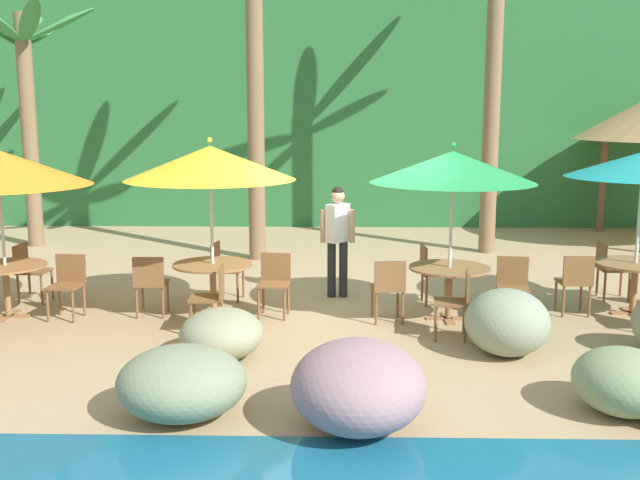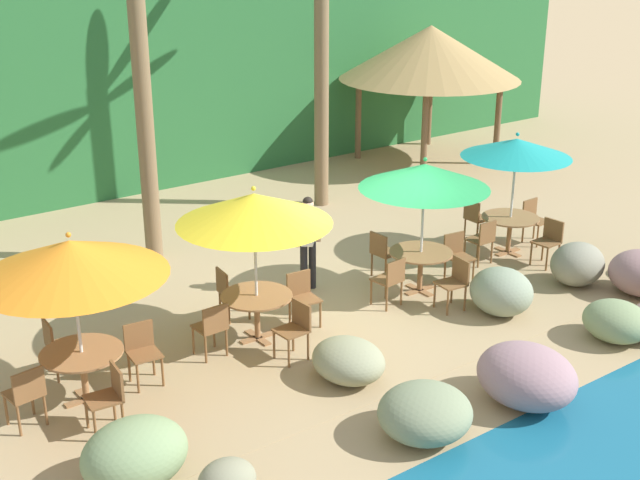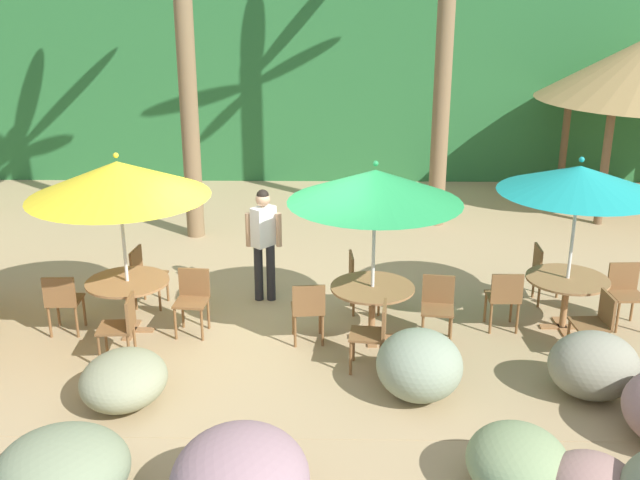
# 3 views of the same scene
# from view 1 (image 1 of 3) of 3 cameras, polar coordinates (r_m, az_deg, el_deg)

# --- Properties ---
(ground_plane) EXTENTS (120.00, 120.00, 0.00)m
(ground_plane) POSITION_cam_1_polar(r_m,az_deg,el_deg) (10.58, 2.27, -5.66)
(ground_plane) COLOR tan
(terrace_deck) EXTENTS (18.00, 5.20, 0.01)m
(terrace_deck) POSITION_cam_1_polar(r_m,az_deg,el_deg) (10.57, 2.27, -5.64)
(terrace_deck) COLOR tan
(terrace_deck) RESTS_ON ground
(foliage_backdrop) EXTENTS (28.00, 2.40, 6.00)m
(foliage_backdrop) POSITION_cam_1_polar(r_m,az_deg,el_deg) (19.18, 1.89, 10.45)
(foliage_backdrop) COLOR #286633
(foliage_backdrop) RESTS_ON ground
(rock_seawall) EXTENTS (14.87, 3.48, 0.85)m
(rock_seawall) POSITION_cam_1_polar(r_m,az_deg,el_deg) (7.76, 3.01, -8.73)
(rock_seawall) COLOR gray
(rock_seawall) RESTS_ON ground
(dining_table_orange) EXTENTS (1.10, 1.10, 0.74)m
(dining_table_orange) POSITION_cam_1_polar(r_m,az_deg,el_deg) (11.13, -22.86, -2.40)
(dining_table_orange) COLOR olive
(dining_table_orange) RESTS_ON ground
(chair_orange_seaward) EXTENTS (0.46, 0.47, 0.87)m
(chair_orange_seaward) POSITION_cam_1_polar(r_m,az_deg,el_deg) (10.84, -18.67, -3.00)
(chair_orange_seaward) COLOR brown
(chair_orange_seaward) RESTS_ON ground
(chair_orange_inland) EXTENTS (0.45, 0.44, 0.87)m
(chair_orange_inland) POSITION_cam_1_polar(r_m,az_deg,el_deg) (11.93, -21.35, -2.00)
(chair_orange_inland) COLOR brown
(chair_orange_inland) RESTS_ON ground
(umbrella_yellow) EXTENTS (2.33, 2.33, 2.47)m
(umbrella_yellow) POSITION_cam_1_polar(r_m,az_deg,el_deg) (10.24, -8.38, 5.84)
(umbrella_yellow) COLOR silver
(umbrella_yellow) RESTS_ON ground
(dining_table_yellow) EXTENTS (1.10, 1.10, 0.74)m
(dining_table_yellow) POSITION_cam_1_polar(r_m,az_deg,el_deg) (10.46, -8.17, -2.46)
(dining_table_yellow) COLOR olive
(dining_table_yellow) RESTS_ON ground
(chair_yellow_seaward) EXTENTS (0.46, 0.46, 0.87)m
(chair_yellow_seaward) POSITION_cam_1_polar(r_m,az_deg,el_deg) (10.39, -3.48, -3.03)
(chair_yellow_seaward) COLOR brown
(chair_yellow_seaward) RESTS_ON ground
(chair_yellow_inland) EXTENTS (0.47, 0.46, 0.87)m
(chair_yellow_inland) POSITION_cam_1_polar(r_m,az_deg,el_deg) (11.30, -7.43, -2.03)
(chair_yellow_inland) COLOR brown
(chair_yellow_inland) RESTS_ON ground
(chair_yellow_left) EXTENTS (0.43, 0.44, 0.87)m
(chair_yellow_left) POSITION_cam_1_polar(r_m,az_deg,el_deg) (10.54, -12.81, -3.08)
(chair_yellow_left) COLOR brown
(chair_yellow_left) RESTS_ON ground
(chair_yellow_right) EXTENTS (0.45, 0.44, 0.87)m
(chair_yellow_right) POSITION_cam_1_polar(r_m,az_deg,el_deg) (9.65, -8.15, -4.14)
(chair_yellow_right) COLOR brown
(chair_yellow_right) RESTS_ON ground
(umbrella_green) EXTENTS (2.21, 2.21, 2.42)m
(umbrella_green) POSITION_cam_1_polar(r_m,az_deg,el_deg) (10.07, 10.09, 5.50)
(umbrella_green) COLOR silver
(umbrella_green) RESTS_ON ground
(dining_table_green) EXTENTS (1.10, 1.10, 0.74)m
(dining_table_green) POSITION_cam_1_polar(r_m,az_deg,el_deg) (10.29, 9.84, -2.71)
(dining_table_green) COLOR olive
(dining_table_green) RESTS_ON ground
(chair_green_seaward) EXTENTS (0.47, 0.48, 0.87)m
(chair_green_seaward) POSITION_cam_1_polar(r_m,az_deg,el_deg) (10.45, 14.49, -3.26)
(chair_green_seaward) COLOR brown
(chair_green_seaward) RESTS_ON ground
(chair_green_inland) EXTENTS (0.45, 0.45, 0.87)m
(chair_green_inland) POSITION_cam_1_polar(r_m,az_deg,el_deg) (11.11, 8.44, -2.27)
(chair_green_inland) COLOR brown
(chair_green_inland) RESTS_ON ground
(chair_green_left) EXTENTS (0.46, 0.47, 0.87)m
(chair_green_left) POSITION_cam_1_polar(r_m,az_deg,el_deg) (10.04, 5.25, -3.51)
(chair_green_left) COLOR brown
(chair_green_left) RESTS_ON ground
(chair_green_right) EXTENTS (0.48, 0.47, 0.87)m
(chair_green_right) POSITION_cam_1_polar(r_m,az_deg,el_deg) (9.49, 10.50, -4.45)
(chair_green_right) COLOR brown
(chair_green_right) RESTS_ON ground
(dining_table_teal) EXTENTS (1.10, 1.10, 0.74)m
(dining_table_teal) POSITION_cam_1_polar(r_m,az_deg,el_deg) (11.29, 22.90, -2.23)
(dining_table_teal) COLOR olive
(dining_table_teal) RESTS_ON ground
(chair_teal_inland) EXTENTS (0.44, 0.43, 0.87)m
(chair_teal_inland) POSITION_cam_1_polar(r_m,az_deg,el_deg) (12.07, 21.12, -1.86)
(chair_teal_inland) COLOR brown
(chair_teal_inland) RESTS_ON ground
(chair_teal_left) EXTENTS (0.42, 0.43, 0.87)m
(chair_teal_left) POSITION_cam_1_polar(r_m,az_deg,el_deg) (10.94, 18.91, -2.90)
(chair_teal_left) COLOR brown
(chair_teal_left) RESTS_ON ground
(palm_tree_nearest) EXTENTS (2.92, 2.95, 4.93)m
(palm_tree_nearest) POSITION_cam_1_polar(r_m,az_deg,el_deg) (16.64, -21.57, 11.28)
(palm_tree_nearest) COLOR brown
(palm_tree_nearest) RESTS_ON ground
(palm_tree_second) EXTENTS (3.26, 3.07, 6.38)m
(palm_tree_second) POSITION_cam_1_polar(r_m,az_deg,el_deg) (14.21, -5.04, 15.70)
(palm_tree_second) COLOR brown
(palm_tree_second) RESTS_ON ground
(palm_tree_third) EXTENTS (3.14, 3.32, 6.98)m
(palm_tree_third) POSITION_cam_1_polar(r_m,az_deg,el_deg) (15.25, 13.20, 15.93)
(palm_tree_third) COLOR brown
(palm_tree_third) RESTS_ON ground
(waiter_in_white) EXTENTS (0.52, 0.39, 1.70)m
(waiter_in_white) POSITION_cam_1_polar(r_m,az_deg,el_deg) (11.30, 1.35, 0.50)
(waiter_in_white) COLOR #232328
(waiter_in_white) RESTS_ON ground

